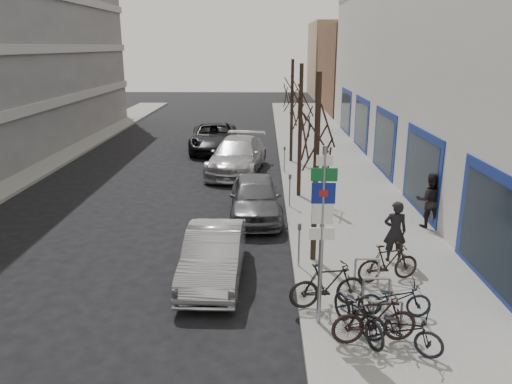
{
  "coord_description": "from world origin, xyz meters",
  "views": [
    {
      "loc": [
        1.16,
        -10.0,
        6.15
      ],
      "look_at": [
        0.92,
        4.12,
        2.0
      ],
      "focal_mm": 35.0,
      "sensor_mm": 36.0,
      "label": 1
    }
  ],
  "objects_px": {
    "parked_car_front": "(214,255)",
    "pedestrian_far": "(430,200)",
    "meter_mid": "(290,187)",
    "tree_far": "(292,87)",
    "meter_front": "(299,241)",
    "bike_far_curb": "(401,325)",
    "tree_mid": "(301,100)",
    "bike_mid_curb": "(395,296)",
    "bike_mid_inner": "(328,285)",
    "bike_near_left": "(359,309)",
    "pedestrian_near": "(395,231)",
    "meter_back": "(284,157)",
    "bike_rack": "(376,290)",
    "bike_near_right": "(375,319)",
    "lane_car": "(214,137)",
    "tree_near": "(317,124)",
    "parked_car_mid": "(255,197)",
    "parked_car_back": "(237,156)",
    "bike_far_inner": "(388,262)",
    "highway_sign_pole": "(322,226)"
  },
  "relations": [
    {
      "from": "parked_car_front",
      "to": "pedestrian_far",
      "type": "xyz_separation_m",
      "value": [
        7.0,
        3.85,
        0.4
      ]
    },
    {
      "from": "tree_mid",
      "to": "bike_mid_curb",
      "type": "relative_size",
      "value": 3.29
    },
    {
      "from": "bike_mid_inner",
      "to": "parked_car_front",
      "type": "relative_size",
      "value": 0.44
    },
    {
      "from": "pedestrian_near",
      "to": "lane_car",
      "type": "bearing_deg",
      "value": -65.41
    },
    {
      "from": "tree_near",
      "to": "pedestrian_far",
      "type": "height_order",
      "value": "tree_near"
    },
    {
      "from": "meter_back",
      "to": "bike_far_inner",
      "type": "bearing_deg",
      "value": -79.12
    },
    {
      "from": "bike_mid_inner",
      "to": "parked_car_mid",
      "type": "relative_size",
      "value": 0.41
    },
    {
      "from": "bike_far_inner",
      "to": "pedestrian_near",
      "type": "relative_size",
      "value": 0.97
    },
    {
      "from": "bike_rack",
      "to": "pedestrian_near",
      "type": "xyz_separation_m",
      "value": [
        1.11,
        2.82,
        0.39
      ]
    },
    {
      "from": "bike_far_curb",
      "to": "pedestrian_near",
      "type": "distance_m",
      "value": 4.53
    },
    {
      "from": "tree_mid",
      "to": "lane_car",
      "type": "height_order",
      "value": "tree_mid"
    },
    {
      "from": "bike_far_curb",
      "to": "pedestrian_far",
      "type": "relative_size",
      "value": 0.91
    },
    {
      "from": "tree_mid",
      "to": "bike_rack",
      "type": "bearing_deg",
      "value": -82.72
    },
    {
      "from": "tree_near",
      "to": "pedestrian_near",
      "type": "bearing_deg",
      "value": -2.04
    },
    {
      "from": "meter_front",
      "to": "parked_car_back",
      "type": "distance_m",
      "value": 11.7
    },
    {
      "from": "bike_mid_inner",
      "to": "bike_far_curb",
      "type": "distance_m",
      "value": 2.14
    },
    {
      "from": "highway_sign_pole",
      "to": "bike_far_curb",
      "type": "relative_size",
      "value": 2.39
    },
    {
      "from": "tree_far",
      "to": "bike_mid_inner",
      "type": "relative_size",
      "value": 2.9
    },
    {
      "from": "meter_mid",
      "to": "tree_far",
      "type": "bearing_deg",
      "value": 86.78
    },
    {
      "from": "pedestrian_far",
      "to": "bike_mid_curb",
      "type": "bearing_deg",
      "value": 76.21
    },
    {
      "from": "meter_front",
      "to": "meter_mid",
      "type": "height_order",
      "value": "same"
    },
    {
      "from": "meter_front",
      "to": "bike_far_curb",
      "type": "relative_size",
      "value": 0.72
    },
    {
      "from": "tree_mid",
      "to": "pedestrian_near",
      "type": "distance_m",
      "value": 7.61
    },
    {
      "from": "tree_near",
      "to": "pedestrian_far",
      "type": "xyz_separation_m",
      "value": [
        4.2,
        2.79,
        -2.99
      ]
    },
    {
      "from": "bike_mid_curb",
      "to": "tree_far",
      "type": "bearing_deg",
      "value": 6.65
    },
    {
      "from": "tree_near",
      "to": "lane_car",
      "type": "height_order",
      "value": "tree_near"
    },
    {
      "from": "pedestrian_far",
      "to": "bike_far_curb",
      "type": "bearing_deg",
      "value": 78.71
    },
    {
      "from": "bike_near_left",
      "to": "bike_mid_curb",
      "type": "distance_m",
      "value": 1.22
    },
    {
      "from": "tree_far",
      "to": "pedestrian_far",
      "type": "relative_size",
      "value": 2.86
    },
    {
      "from": "meter_mid",
      "to": "bike_near_left",
      "type": "relative_size",
      "value": 0.65
    },
    {
      "from": "bike_near_left",
      "to": "bike_far_inner",
      "type": "bearing_deg",
      "value": 41.75
    },
    {
      "from": "meter_mid",
      "to": "meter_back",
      "type": "relative_size",
      "value": 1.0
    },
    {
      "from": "bike_far_curb",
      "to": "lane_car",
      "type": "relative_size",
      "value": 0.3
    },
    {
      "from": "bike_far_inner",
      "to": "lane_car",
      "type": "xyz_separation_m",
      "value": [
        -6.35,
        17.83,
        0.14
      ]
    },
    {
      "from": "parked_car_front",
      "to": "lane_car",
      "type": "distance_m",
      "value": 17.58
    },
    {
      "from": "meter_back",
      "to": "bike_rack",
      "type": "bearing_deg",
      "value": -82.98
    },
    {
      "from": "meter_back",
      "to": "pedestrian_near",
      "type": "xyz_separation_m",
      "value": [
        2.76,
        -10.58,
        0.14
      ]
    },
    {
      "from": "bike_mid_curb",
      "to": "bike_mid_inner",
      "type": "bearing_deg",
      "value": 75.28
    },
    {
      "from": "tree_far",
      "to": "bike_mid_curb",
      "type": "height_order",
      "value": "tree_far"
    },
    {
      "from": "bike_far_curb",
      "to": "meter_back",
      "type": "bearing_deg",
      "value": 37.85
    },
    {
      "from": "lane_car",
      "to": "pedestrian_near",
      "type": "height_order",
      "value": "pedestrian_near"
    },
    {
      "from": "parked_car_back",
      "to": "pedestrian_far",
      "type": "height_order",
      "value": "pedestrian_far"
    },
    {
      "from": "bike_near_left",
      "to": "bike_near_right",
      "type": "xyz_separation_m",
      "value": [
        0.27,
        -0.33,
        -0.03
      ]
    },
    {
      "from": "meter_back",
      "to": "bike_near_right",
      "type": "relative_size",
      "value": 0.69
    },
    {
      "from": "bike_near_left",
      "to": "pedestrian_near",
      "type": "distance_m",
      "value": 4.24
    },
    {
      "from": "tree_near",
      "to": "bike_near_right",
      "type": "height_order",
      "value": "tree_near"
    },
    {
      "from": "tree_mid",
      "to": "bike_mid_inner",
      "type": "relative_size",
      "value": 2.9
    },
    {
      "from": "bike_rack",
      "to": "tree_far",
      "type": "height_order",
      "value": "tree_far"
    },
    {
      "from": "tree_near",
      "to": "bike_near_right",
      "type": "relative_size",
      "value": 2.98
    },
    {
      "from": "meter_back",
      "to": "bike_near_left",
      "type": "xyz_separation_m",
      "value": [
        1.05,
        -14.45,
        -0.17
      ]
    }
  ]
}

